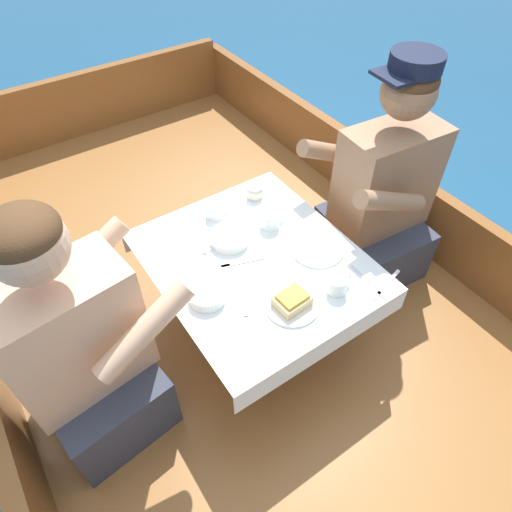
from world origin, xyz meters
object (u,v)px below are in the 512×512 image
at_px(sandwich, 292,300).
at_px(coffee_cup_port, 270,219).
at_px(person_port, 83,351).
at_px(tin_can, 255,192).
at_px(coffee_cup_center, 215,209).
at_px(coffee_cup_starboard, 337,284).
at_px(person_starboard, 381,196).

height_order(sandwich, coffee_cup_port, coffee_cup_port).
distance_m(person_port, tin_can, 0.90).
bearing_deg(coffee_cup_center, coffee_cup_starboard, -75.77).
relative_size(person_starboard, sandwich, 8.64).
xyz_separation_m(coffee_cup_port, tin_can, (0.05, 0.18, -0.01)).
bearing_deg(coffee_cup_center, person_starboard, -22.97).
bearing_deg(tin_can, person_port, -160.87).
bearing_deg(tin_can, sandwich, -112.05).
relative_size(person_port, coffee_cup_center, 9.90).
bearing_deg(person_starboard, person_port, 5.35).
distance_m(person_port, coffee_cup_center, 0.72).
xyz_separation_m(sandwich, coffee_cup_starboard, (0.17, -0.03, 0.00)).
bearing_deg(sandwich, person_port, 158.74).
distance_m(coffee_cup_port, tin_can, 0.18).
xyz_separation_m(sandwich, coffee_cup_port, (0.17, 0.36, 0.00)).
distance_m(sandwich, coffee_cup_starboard, 0.17).
xyz_separation_m(person_port, tin_can, (0.85, 0.30, 0.06)).
bearing_deg(tin_can, coffee_cup_center, -177.64).
relative_size(sandwich, coffee_cup_center, 1.20).
distance_m(sandwich, coffee_cup_center, 0.53).
relative_size(coffee_cup_port, tin_can, 1.56).
xyz_separation_m(sandwich, coffee_cup_center, (0.02, 0.53, -0.00)).
height_order(coffee_cup_port, coffee_cup_starboard, coffee_cup_port).
bearing_deg(coffee_cup_port, sandwich, -115.21).
bearing_deg(sandwich, coffee_cup_port, 64.79).
xyz_separation_m(sandwich, tin_can, (0.22, 0.54, -0.00)).
distance_m(person_starboard, coffee_cup_starboard, 0.59).
height_order(person_port, coffee_cup_port, person_port).
xyz_separation_m(coffee_cup_port, coffee_cup_starboard, (-0.00, -0.40, -0.00)).
distance_m(sandwich, coffee_cup_port, 0.40).
relative_size(sandwich, coffee_cup_starboard, 1.20).
relative_size(coffee_cup_port, coffee_cup_center, 1.08).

